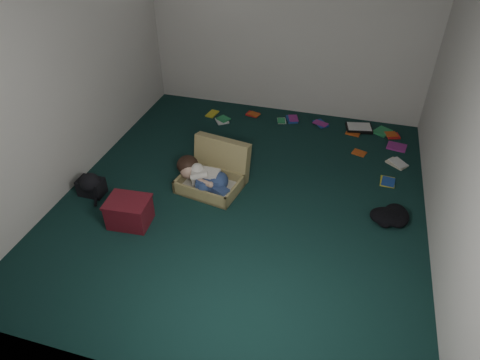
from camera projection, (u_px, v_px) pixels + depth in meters
The scene contains 12 objects.
floor at pixel (244, 197), 4.92m from camera, with size 4.50×4.50×0.00m, color #0E2A27.
wall_back at pixel (288, 25), 5.87m from camera, with size 4.50×4.50×0.00m, color silver.
wall_front at pixel (137, 259), 2.41m from camera, with size 4.50×4.50×0.00m, color silver.
wall_left at pixel (65, 70), 4.58m from camera, with size 4.50×4.50×0.00m, color silver.
wall_right at pixel (467, 120), 3.70m from camera, with size 4.50×4.50×0.00m, color silver.
suitcase at pixel (215, 173), 5.04m from camera, with size 0.80×0.79×0.51m.
person at pixel (204, 177), 4.90m from camera, with size 0.73×0.45×0.32m.
maroon_bin at pixel (129, 212), 4.48m from camera, with size 0.46×0.38×0.30m.
backpack at pixel (91, 186), 4.90m from camera, with size 0.36×0.29×0.21m, color black, non-canonical shape.
clothing_pile at pixel (386, 214), 4.57m from camera, with size 0.44×0.36×0.14m, color black, non-canonical shape.
paper_tray at pixel (359, 128), 6.14m from camera, with size 0.41×0.34×0.05m.
book_scatter at pixel (323, 134), 6.04m from camera, with size 2.92×1.44×0.02m.
Camera 1 is at (1.02, -3.69, 3.10)m, focal length 32.00 mm.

